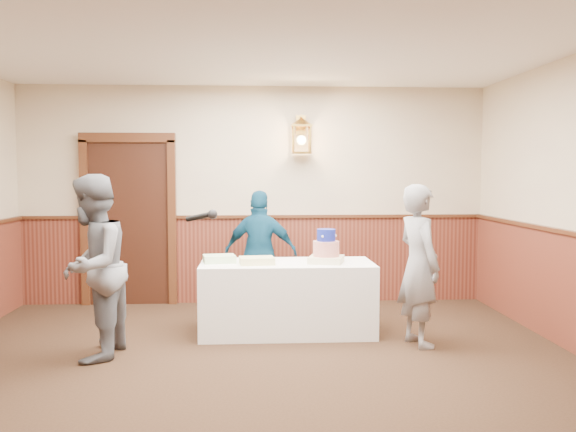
% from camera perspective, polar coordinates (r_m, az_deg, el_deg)
% --- Properties ---
extents(ground, '(7.00, 7.00, 0.00)m').
position_cam_1_polar(ground, '(4.72, -3.00, -16.83)').
color(ground, black).
rests_on(ground, ground).
extents(room_shell, '(6.02, 7.02, 2.81)m').
position_cam_1_polar(room_shell, '(4.87, -3.73, 2.14)').
color(room_shell, beige).
rests_on(room_shell, ground).
extents(display_table, '(1.80, 0.80, 0.75)m').
position_cam_1_polar(display_table, '(6.46, -0.10, -7.65)').
color(display_table, white).
rests_on(display_table, ground).
extents(tiered_cake, '(0.42, 0.42, 0.35)m').
position_cam_1_polar(tiered_cake, '(6.35, 3.59, -3.15)').
color(tiered_cake, beige).
rests_on(tiered_cake, display_table).
extents(sheet_cake_yellow, '(0.37, 0.30, 0.07)m').
position_cam_1_polar(sheet_cake_yellow, '(6.27, -2.94, -4.19)').
color(sheet_cake_yellow, '#FDFC97').
rests_on(sheet_cake_yellow, display_table).
extents(sheet_cake_green, '(0.36, 0.31, 0.08)m').
position_cam_1_polar(sheet_cake_green, '(6.42, -6.45, -4.00)').
color(sheet_cake_green, '#ACD999').
rests_on(sheet_cake_green, display_table).
extents(interviewer, '(1.50, 0.87, 1.67)m').
position_cam_1_polar(interviewer, '(5.77, -17.85, -4.56)').
color(interviewer, slate).
rests_on(interviewer, ground).
extents(baker, '(0.51, 0.65, 1.58)m').
position_cam_1_polar(baker, '(6.08, 12.15, -4.52)').
color(baker, gray).
rests_on(baker, ground).
extents(assistant_p, '(0.92, 0.51, 1.48)m').
position_cam_1_polar(assistant_p, '(7.24, -2.58, -3.45)').
color(assistant_p, navy).
rests_on(assistant_p, ground).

